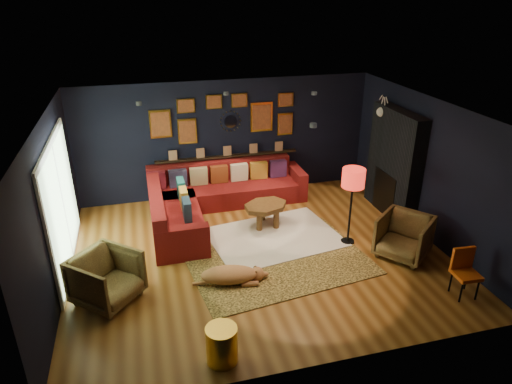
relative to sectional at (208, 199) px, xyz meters
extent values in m
plane|color=#976229|center=(0.61, -1.81, -0.32)|extent=(6.50, 6.50, 0.00)
plane|color=black|center=(0.61, 0.94, 0.98)|extent=(6.50, 0.00, 6.50)
plane|color=black|center=(0.61, -4.56, 0.98)|extent=(6.50, 0.00, 6.50)
plane|color=black|center=(-2.64, -1.81, 0.98)|extent=(0.00, 5.50, 5.50)
plane|color=black|center=(3.86, -1.81, 0.98)|extent=(0.00, 5.50, 5.50)
plane|color=white|center=(0.61, -1.81, 2.28)|extent=(6.50, 6.50, 0.00)
cube|color=maroon|center=(0.41, 0.44, -0.11)|extent=(3.20, 0.95, 0.42)
cube|color=maroon|center=(0.41, 0.80, 0.31)|extent=(3.20, 0.24, 0.46)
cube|color=maroon|center=(2.11, 0.44, 0.00)|extent=(0.22, 0.95, 0.64)
cube|color=maroon|center=(-0.71, -0.66, -0.11)|extent=(0.95, 2.20, 0.42)
cube|color=maroon|center=(-1.07, -0.66, 0.31)|extent=(0.24, 2.20, 0.46)
cube|color=maroon|center=(-0.71, -1.66, 0.00)|extent=(0.95, 0.22, 0.64)
cube|color=maroon|center=(-0.99, 0.59, 0.30)|extent=(0.38, 0.14, 0.38)
cube|color=#3A3356|center=(-0.54, 0.59, 0.30)|extent=(0.38, 0.14, 0.38)
cube|color=tan|center=(-0.09, 0.59, 0.30)|extent=(0.38, 0.14, 0.38)
cube|color=brown|center=(0.36, 0.59, 0.30)|extent=(0.38, 0.14, 0.38)
cube|color=beige|center=(0.81, 0.59, 0.30)|extent=(0.38, 0.14, 0.38)
cube|color=#BF8328|center=(1.26, 0.59, 0.30)|extent=(0.38, 0.14, 0.38)
cube|color=#48214D|center=(1.71, 0.59, 0.30)|extent=(0.38, 0.14, 0.38)
cube|color=#1D7175|center=(-0.53, 0.04, 0.30)|extent=(0.14, 0.38, 0.38)
cube|color=gold|center=(-0.53, -0.46, 0.30)|extent=(0.14, 0.38, 0.38)
cube|color=#213A4F|center=(-0.53, -0.96, 0.30)|extent=(0.14, 0.38, 0.38)
cube|color=black|center=(0.61, 0.87, 0.60)|extent=(3.20, 0.12, 0.04)
cube|color=gold|center=(-0.79, 0.91, 1.43)|extent=(0.45, 0.03, 0.60)
cube|color=#A14C24|center=(-0.79, 0.89, 1.43)|extent=(0.38, 0.01, 0.51)
cube|color=gold|center=(-0.24, 0.91, 1.23)|extent=(0.40, 0.03, 0.55)
cube|color=#A14C24|center=(-0.24, 0.89, 1.23)|extent=(0.34, 0.01, 0.47)
cube|color=gold|center=(-0.24, 0.91, 1.78)|extent=(0.38, 0.03, 0.30)
cube|color=#A14C24|center=(-0.24, 0.89, 1.78)|extent=(0.32, 0.01, 0.25)
cube|color=gold|center=(1.41, 0.91, 1.43)|extent=(0.50, 0.03, 0.65)
cube|color=#A14C24|center=(1.41, 0.89, 1.43)|extent=(0.42, 0.01, 0.55)
cube|color=gold|center=(1.96, 0.91, 1.23)|extent=(0.35, 0.03, 0.50)
cube|color=#A14C24|center=(1.96, 0.89, 1.23)|extent=(0.30, 0.01, 0.42)
cube|color=gold|center=(1.96, 0.91, 1.78)|extent=(0.35, 0.03, 0.30)
cube|color=#A14C24|center=(1.96, 0.89, 1.78)|extent=(0.30, 0.01, 0.25)
cube|color=gold|center=(0.36, 0.91, 1.83)|extent=(0.35, 0.03, 0.30)
cube|color=#A14C24|center=(0.36, 0.89, 1.83)|extent=(0.30, 0.01, 0.25)
cube|color=gold|center=(0.91, 0.91, 1.83)|extent=(0.35, 0.03, 0.30)
cube|color=#A14C24|center=(0.91, 0.89, 1.83)|extent=(0.30, 0.01, 0.25)
cylinder|color=silver|center=(0.71, 0.91, 1.38)|extent=(0.28, 0.03, 0.28)
cone|color=gold|center=(0.93, 0.91, 1.38)|extent=(0.03, 0.16, 0.03)
cone|color=gold|center=(0.92, 0.91, 1.46)|extent=(0.04, 0.16, 0.04)
cone|color=gold|center=(0.87, 0.91, 1.53)|extent=(0.04, 0.16, 0.04)
cone|color=gold|center=(0.80, 0.91, 1.58)|extent=(0.04, 0.16, 0.04)
cone|color=gold|center=(0.71, 0.91, 1.60)|extent=(0.03, 0.16, 0.03)
cone|color=gold|center=(0.63, 0.91, 1.58)|extent=(0.04, 0.16, 0.04)
cone|color=gold|center=(0.56, 0.91, 1.53)|extent=(0.04, 0.16, 0.04)
cone|color=gold|center=(0.51, 0.91, 1.46)|extent=(0.04, 0.16, 0.04)
cone|color=gold|center=(0.49, 0.91, 1.38)|extent=(0.03, 0.16, 0.03)
cone|color=gold|center=(0.51, 0.91, 1.29)|extent=(0.04, 0.16, 0.04)
cone|color=gold|center=(0.56, 0.91, 1.22)|extent=(0.04, 0.16, 0.04)
cone|color=gold|center=(0.63, 0.91, 1.17)|extent=(0.04, 0.16, 0.04)
cone|color=gold|center=(0.71, 0.91, 1.16)|extent=(0.03, 0.16, 0.03)
cone|color=gold|center=(0.80, 0.91, 1.17)|extent=(0.04, 0.16, 0.04)
cone|color=gold|center=(0.87, 0.91, 1.22)|extent=(0.04, 0.16, 0.04)
cone|color=gold|center=(0.92, 0.91, 1.29)|extent=(0.04, 0.16, 0.04)
cube|color=black|center=(3.71, -0.91, 0.78)|extent=(0.30, 1.60, 2.20)
cube|color=black|center=(3.65, -0.91, 0.13)|extent=(0.20, 0.80, 0.90)
cone|color=white|center=(3.80, -0.41, 1.73)|extent=(0.35, 0.28, 0.28)
sphere|color=white|center=(3.58, -0.41, 1.73)|extent=(0.20, 0.20, 0.20)
cylinder|color=white|center=(3.60, -0.47, 1.90)|extent=(0.02, 0.10, 0.28)
cylinder|color=white|center=(3.60, -0.35, 1.90)|extent=(0.02, 0.10, 0.28)
cube|color=white|center=(-2.61, -1.21, 0.78)|extent=(0.04, 2.80, 2.20)
cube|color=#B9E7B1|center=(-2.58, -1.21, 0.78)|extent=(0.01, 2.60, 2.00)
cube|color=white|center=(-2.58, -1.21, 0.78)|extent=(0.02, 0.06, 2.00)
cylinder|color=black|center=(-1.19, -0.61, 2.24)|extent=(0.10, 0.10, 0.06)
cylinder|color=black|center=(0.41, -0.21, 2.24)|extent=(0.10, 0.10, 0.06)
cylinder|color=black|center=(2.01, -0.61, 2.24)|extent=(0.10, 0.10, 0.06)
cylinder|color=black|center=(1.21, -2.61, 2.24)|extent=(0.10, 0.10, 0.06)
cube|color=silver|center=(1.05, -1.36, -0.31)|extent=(2.60, 2.06, 0.03)
cube|color=gold|center=(0.88, -2.11, -0.31)|extent=(3.30, 2.55, 0.02)
cylinder|color=brown|center=(0.85, -1.02, -0.11)|extent=(0.11, 0.11, 0.37)
cylinder|color=brown|center=(1.19, -1.02, -0.11)|extent=(0.11, 0.11, 0.37)
cylinder|color=brown|center=(1.02, -0.62, -0.11)|extent=(0.11, 0.11, 0.37)
cylinder|color=maroon|center=(-0.69, -0.69, -0.11)|extent=(0.55, 0.55, 0.36)
imported|color=#B88E47|center=(-1.94, -2.51, 0.12)|extent=(1.16, 1.17, 0.88)
imported|color=#B88E47|center=(3.06, -2.52, 0.10)|extent=(1.12, 1.13, 0.85)
cylinder|color=gold|center=(-0.50, -4.16, -0.07)|extent=(0.41, 0.41, 0.51)
cylinder|color=black|center=(3.22, -3.92, -0.13)|extent=(0.03, 0.03, 0.38)
cylinder|color=black|center=(3.49, -3.93, -0.13)|extent=(0.03, 0.03, 0.38)
cylinder|color=black|center=(3.24, -3.65, -0.13)|extent=(0.03, 0.03, 0.38)
cylinder|color=black|center=(3.51, -3.66, -0.13)|extent=(0.03, 0.03, 0.38)
cube|color=#F25C15|center=(3.36, -3.79, 0.06)|extent=(0.38, 0.38, 0.06)
cube|color=#F25C15|center=(3.37, -3.64, 0.27)|extent=(0.37, 0.07, 0.36)
cylinder|color=black|center=(2.33, -1.86, -0.30)|extent=(0.25, 0.25, 0.04)
cylinder|color=black|center=(2.33, -1.86, 0.32)|extent=(0.04, 0.04, 1.20)
cylinder|color=red|center=(2.33, -1.86, 0.99)|extent=(0.41, 0.41, 0.34)
camera|label=1|loc=(-1.22, -8.58, 4.09)|focal=32.00mm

